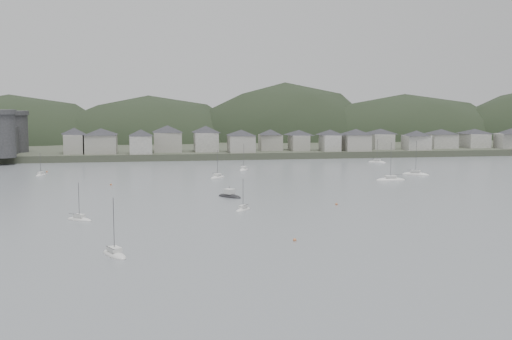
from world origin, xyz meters
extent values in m
plane|color=slate|center=(0.00, 0.00, 0.00)|extent=(900.00, 900.00, 0.00)
cube|color=#383D2D|center=(0.00, 295.00, 1.50)|extent=(900.00, 250.00, 3.00)
ellipsoid|color=black|center=(-110.87, 271.94, -10.14)|extent=(138.98, 92.48, 81.13)
ellipsoid|color=black|center=(-32.30, 272.87, -9.97)|extent=(132.08, 90.41, 79.74)
ellipsoid|color=black|center=(50.65, 272.93, -12.68)|extent=(133.88, 88.37, 101.41)
ellipsoid|color=black|center=(125.95, 267.91, -10.32)|extent=(165.81, 81.78, 82.55)
cylinder|color=#313134|center=(-92.00, 166.00, 12.00)|extent=(10.00, 10.00, 18.00)
cylinder|color=#313134|center=(-92.00, 194.00, 11.50)|extent=(10.00, 10.00, 17.00)
cube|color=#313134|center=(-92.00, 180.00, 9.00)|extent=(3.50, 30.00, 12.00)
cube|color=#9A998D|center=(-65.00, 181.96, 7.29)|extent=(8.34, 12.91, 8.59)
pyramid|color=#252429|center=(-65.00, 181.96, 13.09)|extent=(15.78, 15.78, 3.01)
cube|color=#9A998D|center=(-53.32, 181.32, 7.18)|extent=(13.68, 13.35, 8.36)
pyramid|color=#252429|center=(-53.32, 181.32, 12.82)|extent=(20.07, 20.07, 2.93)
cube|color=gray|center=(-35.57, 176.02, 7.04)|extent=(9.78, 10.20, 8.08)
pyramid|color=#252429|center=(-35.57, 176.02, 12.49)|extent=(14.83, 14.83, 2.83)
cube|color=#9A998D|center=(-23.51, 185.65, 7.55)|extent=(12.59, 13.33, 9.09)
pyramid|color=#252429|center=(-23.51, 185.65, 13.68)|extent=(19.24, 19.24, 3.18)
cube|color=gray|center=(-5.75, 184.10, 7.43)|extent=(10.74, 12.17, 8.87)
pyramid|color=#252429|center=(-5.75, 184.10, 13.42)|extent=(17.01, 17.01, 3.10)
cube|color=#9A998D|center=(9.92, 177.53, 6.85)|extent=(11.63, 12.09, 7.69)
pyramid|color=#252429|center=(9.92, 177.53, 12.04)|extent=(17.61, 17.61, 2.69)
cube|color=#9A998D|center=(25.25, 186.19, 6.72)|extent=(10.37, 9.35, 7.44)
pyramid|color=#252429|center=(25.25, 186.19, 11.74)|extent=(14.65, 14.65, 2.60)
cube|color=#9A998D|center=(38.63, 183.79, 6.61)|extent=(8.24, 12.20, 7.22)
pyramid|color=#252429|center=(38.63, 183.79, 11.48)|extent=(15.17, 15.17, 2.53)
cube|color=gray|center=(52.50, 178.55, 6.73)|extent=(8.06, 10.91, 7.46)
pyramid|color=#252429|center=(52.50, 178.55, 11.77)|extent=(14.08, 14.08, 2.61)
cube|color=#9A998D|center=(64.81, 177.06, 6.83)|extent=(11.73, 11.78, 7.66)
pyramid|color=#252429|center=(64.81, 177.06, 12.00)|extent=(17.46, 17.46, 2.68)
cube|color=gray|center=(80.64, 186.91, 6.67)|extent=(10.19, 13.02, 7.33)
pyramid|color=#252429|center=(80.64, 186.91, 11.62)|extent=(17.23, 17.23, 2.57)
cube|color=gray|center=(95.55, 178.06, 6.44)|extent=(11.70, 9.81, 6.88)
pyramid|color=#252429|center=(95.55, 178.06, 11.08)|extent=(15.97, 15.97, 2.41)
cube|color=gray|center=(112.40, 186.91, 6.50)|extent=(12.83, 12.48, 7.00)
pyramid|color=#252429|center=(112.40, 186.91, 11.22)|extent=(18.79, 18.79, 2.45)
cube|color=gray|center=(130.73, 187.42, 6.48)|extent=(11.07, 13.50, 6.97)
pyramid|color=#252429|center=(130.73, 187.42, 11.19)|extent=(18.25, 18.25, 2.44)
cube|color=gray|center=(146.02, 179.72, 6.67)|extent=(13.75, 9.12, 7.34)
pyramid|color=#252429|center=(146.02, 179.72, 11.62)|extent=(16.97, 16.97, 2.57)
ellipsoid|color=silver|center=(4.09, 129.09, 0.05)|extent=(5.60, 8.35, 1.60)
cube|color=silver|center=(4.09, 129.09, 1.15)|extent=(2.75, 3.27, 0.70)
cylinder|color=#3F3F42|center=(4.09, 129.09, 5.20)|extent=(0.12, 0.12, 10.00)
cylinder|color=#3F3F42|center=(3.51, 130.40, 1.70)|extent=(1.56, 3.33, 0.10)
ellipsoid|color=silver|center=(48.37, 89.41, 0.05)|extent=(10.28, 3.63, 2.03)
cube|color=silver|center=(48.37, 89.41, 1.37)|extent=(3.64, 2.37, 0.70)
cylinder|color=#3F3F42|center=(48.37, 89.41, 6.56)|extent=(0.12, 0.12, 12.71)
cylinder|color=#3F3F42|center=(50.20, 89.48, 1.92)|extent=(4.58, 0.27, 0.10)
ellipsoid|color=silver|center=(-9.07, 39.50, 0.05)|extent=(5.31, 5.99, 1.22)
cube|color=silver|center=(-9.07, 39.50, 0.96)|extent=(2.37, 2.50, 0.70)
cylinder|color=#3F3F42|center=(-9.07, 39.50, 4.01)|extent=(0.12, 0.12, 7.62)
cylinder|color=#3F3F42|center=(-8.39, 38.64, 1.51)|extent=(1.78, 2.21, 0.10)
ellipsoid|color=silver|center=(-37.91, -2.45, 0.05)|extent=(5.88, 8.35, 1.61)
cube|color=silver|center=(-37.91, -2.45, 1.15)|extent=(2.83, 3.31, 0.70)
cylinder|color=#3F3F42|center=(-37.91, -2.45, 5.22)|extent=(0.12, 0.12, 10.05)
cylinder|color=#3F3F42|center=(-38.55, -3.75, 1.70)|extent=(1.70, 3.29, 0.10)
ellipsoid|color=silver|center=(65.29, 149.10, 0.05)|extent=(7.76, 7.18, 1.60)
cube|color=silver|center=(65.29, 149.10, 1.15)|extent=(3.28, 3.17, 0.70)
cylinder|color=#3F3F42|center=(65.29, 149.10, 5.22)|extent=(0.12, 0.12, 10.03)
cylinder|color=#3F3F42|center=(64.20, 148.16, 1.70)|extent=(2.80, 2.43, 0.10)
ellipsoid|color=silver|center=(-47.55, 32.69, 0.05)|extent=(6.74, 5.63, 1.35)
cube|color=silver|center=(-47.55, 32.69, 1.02)|extent=(2.78, 2.57, 0.70)
cylinder|color=#3F3F42|center=(-47.55, 32.69, 4.41)|extent=(0.12, 0.12, 8.41)
cylinder|color=#3F3F42|center=(-48.54, 31.99, 1.57)|extent=(2.53, 1.82, 0.10)
ellipsoid|color=silver|center=(-8.48, 106.12, 0.05)|extent=(6.83, 7.45, 1.54)
cube|color=silver|center=(-8.48, 106.12, 1.12)|extent=(3.02, 3.14, 0.70)
cylinder|color=#3F3F42|center=(-8.48, 106.12, 5.00)|extent=(0.12, 0.12, 9.60)
cylinder|color=#3F3F42|center=(-9.37, 107.18, 1.67)|extent=(2.30, 2.71, 0.10)
ellipsoid|color=silver|center=(63.25, 103.18, 0.05)|extent=(9.69, 8.31, 1.95)
cube|color=silver|center=(63.25, 103.18, 1.33)|extent=(4.02, 3.76, 0.70)
cylinder|color=#3F3F42|center=(63.25, 103.18, 6.29)|extent=(0.12, 0.12, 12.19)
cylinder|color=#3F3F42|center=(61.84, 102.14, 1.88)|extent=(3.59, 2.69, 0.10)
ellipsoid|color=silver|center=(-70.52, 123.62, 0.05)|extent=(3.95, 6.62, 1.26)
cube|color=silver|center=(-70.52, 123.62, 0.98)|extent=(2.03, 2.54, 0.70)
cylinder|color=#3F3F42|center=(-70.52, 123.62, 4.14)|extent=(0.12, 0.12, 7.88)
cylinder|color=#3F3F42|center=(-70.88, 124.70, 1.53)|extent=(1.01, 2.72, 0.10)
ellipsoid|color=black|center=(-9.71, 61.59, 0.05)|extent=(7.51, 8.26, 1.81)
cube|color=silver|center=(-9.71, 61.59, 1.61)|extent=(3.35, 3.37, 1.40)
cylinder|color=#3F3F42|center=(-9.71, 61.59, 2.51)|extent=(0.10, 0.10, 1.20)
sphere|color=#C77142|center=(-4.09, 3.87, 0.15)|extent=(0.70, 0.70, 0.70)
sphere|color=#C77142|center=(16.06, 43.78, 0.15)|extent=(0.70, 0.70, 0.70)
sphere|color=#C77142|center=(-70.02, 134.07, 0.15)|extent=(0.70, 0.70, 0.70)
sphere|color=#C77142|center=(-44.05, 92.63, 0.15)|extent=(0.70, 0.70, 0.70)
camera|label=1|loc=(-31.29, -115.45, 27.27)|focal=45.14mm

